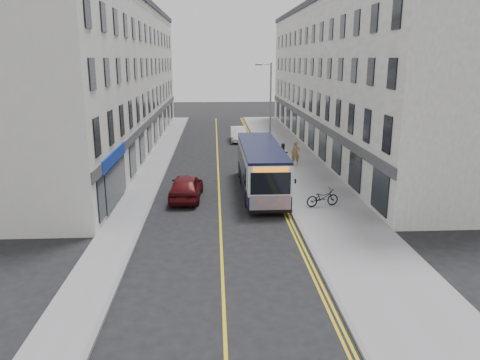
{
  "coord_description": "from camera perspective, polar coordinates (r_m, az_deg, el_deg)",
  "views": [
    {
      "loc": [
        -0.24,
        -23.33,
        8.31
      ],
      "look_at": [
        1.18,
        2.41,
        1.6
      ],
      "focal_mm": 35.0,
      "sensor_mm": 36.0,
      "label": 1
    }
  ],
  "objects": [
    {
      "name": "kerb_east",
      "position": [
        36.52,
        3.6,
        1.52
      ],
      "size": [
        0.18,
        64.0,
        0.13
      ],
      "primitive_type": "cube",
      "color": "slate",
      "rests_on": "ground"
    },
    {
      "name": "kerb_west",
      "position": [
        36.47,
        -8.99,
        1.35
      ],
      "size": [
        0.18,
        64.0,
        0.13
      ],
      "primitive_type": "cube",
      "color": "slate",
      "rests_on": "ground"
    },
    {
      "name": "streetlamp",
      "position": [
        37.79,
        3.6,
        8.6
      ],
      "size": [
        1.32,
        0.18,
        8.0
      ],
      "color": "gray",
      "rests_on": "ground"
    },
    {
      "name": "terrace_west",
      "position": [
        45.22,
        -14.64,
        11.84
      ],
      "size": [
        6.0,
        46.0,
        13.0
      ],
      "primitive_type": "cube",
      "color": "silver",
      "rests_on": "ground"
    },
    {
      "name": "pavement_east",
      "position": [
        36.85,
        7.07,
        1.54
      ],
      "size": [
        4.5,
        64.0,
        0.12
      ],
      "primitive_type": "cube",
      "color": "gray",
      "rests_on": "ground"
    },
    {
      "name": "ground",
      "position": [
        24.77,
        -2.43,
        -5.03
      ],
      "size": [
        140.0,
        140.0,
        0.0
      ],
      "primitive_type": "plane",
      "color": "black",
      "rests_on": "ground"
    },
    {
      "name": "terrace_east",
      "position": [
        45.89,
        11.94,
        12.03
      ],
      "size": [
        6.0,
        46.0,
        13.0
      ],
      "primitive_type": "cube",
      "color": "white",
      "rests_on": "ground"
    },
    {
      "name": "pavement_west",
      "position": [
        36.59,
        -10.55,
        1.31
      ],
      "size": [
        2.0,
        64.0,
        0.12
      ],
      "primitive_type": "cube",
      "color": "gray",
      "rests_on": "ground"
    },
    {
      "name": "pedestrian_near",
      "position": [
        37.21,
        6.79,
        3.26
      ],
      "size": [
        0.72,
        0.5,
        1.88
      ],
      "primitive_type": "imported",
      "rotation": [
        0.0,
        0.0,
        -0.07
      ],
      "color": "#9C7446",
      "rests_on": "pavement_east"
    },
    {
      "name": "road_centre_line",
      "position": [
        36.29,
        -2.69,
        1.34
      ],
      "size": [
        0.12,
        64.0,
        0.01
      ],
      "primitive_type": "cube",
      "color": "gold",
      "rests_on": "ground"
    },
    {
      "name": "city_bus",
      "position": [
        29.73,
        2.55,
        1.65
      ],
      "size": [
        2.45,
        10.46,
        3.04
      ],
      "color": "black",
      "rests_on": "ground"
    },
    {
      "name": "pedestrian_far",
      "position": [
        37.53,
        5.31,
        3.23
      ],
      "size": [
        0.95,
        0.82,
        1.67
      ],
      "primitive_type": "imported",
      "rotation": [
        0.0,
        0.0,
        0.27
      ],
      "color": "#232227",
      "rests_on": "pavement_east"
    },
    {
      "name": "road_dbl_yellow_inner",
      "position": [
        36.49,
        2.89,
        1.41
      ],
      "size": [
        0.1,
        64.0,
        0.01
      ],
      "primitive_type": "cube",
      "color": "gold",
      "rests_on": "ground"
    },
    {
      "name": "car_maroon",
      "position": [
        28.54,
        -6.58,
        -0.81
      ],
      "size": [
        2.1,
        4.66,
        1.56
      ],
      "primitive_type": "imported",
      "rotation": [
        0.0,
        0.0,
        3.08
      ],
      "color": "#510D10",
      "rests_on": "ground"
    },
    {
      "name": "bicycle",
      "position": [
        27.07,
        10.01,
        -2.11
      ],
      "size": [
        2.05,
        1.11,
        1.02
      ],
      "primitive_type": "imported",
      "rotation": [
        0.0,
        0.0,
        1.8
      ],
      "color": "black",
      "rests_on": "pavement_east"
    },
    {
      "name": "car_white",
      "position": [
        48.54,
        -0.2,
        5.62
      ],
      "size": [
        1.62,
        4.5,
        1.47
      ],
      "primitive_type": "imported",
      "rotation": [
        0.0,
        0.0,
        -0.01
      ],
      "color": "silver",
      "rests_on": "ground"
    },
    {
      "name": "road_dbl_yellow_outer",
      "position": [
        36.51,
        3.2,
        1.42
      ],
      "size": [
        0.1,
        64.0,
        0.01
      ],
      "primitive_type": "cube",
      "color": "gold",
      "rests_on": "ground"
    }
  ]
}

